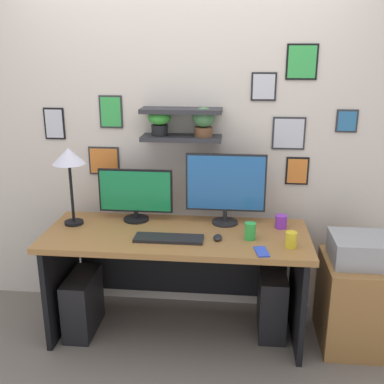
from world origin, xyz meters
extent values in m
plane|color=#70665B|center=(0.00, 0.00, 0.00)|extent=(8.00, 8.00, 0.00)
cube|color=beige|center=(0.00, 0.44, 1.35)|extent=(4.40, 0.04, 2.70)
cube|color=#2D2D33|center=(0.00, 0.32, 1.33)|extent=(0.55, 0.20, 0.03)
cube|color=#2D2D33|center=(0.00, 0.32, 1.51)|extent=(0.55, 0.20, 0.03)
cylinder|color=brown|center=(0.15, 0.32, 1.37)|extent=(0.13, 0.13, 0.06)
ellipsoid|color=#46804B|center=(0.15, 0.32, 1.47)|extent=(0.15, 0.15, 0.13)
cylinder|color=black|center=(-0.15, 0.32, 1.38)|extent=(0.11, 0.11, 0.07)
ellipsoid|color=green|center=(-0.15, 0.32, 1.47)|extent=(0.16, 0.16, 0.10)
cube|color=#2D2D33|center=(-0.52, 0.42, 1.49)|extent=(0.17, 0.02, 0.23)
cube|color=green|center=(-0.52, 0.41, 1.49)|extent=(0.14, 0.00, 0.21)
cube|color=black|center=(-0.94, 0.42, 1.40)|extent=(0.15, 0.02, 0.23)
cube|color=silver|center=(-0.94, 0.41, 1.40)|extent=(0.13, 0.00, 0.20)
cube|color=#2D2D33|center=(1.12, 0.42, 1.45)|extent=(0.14, 0.02, 0.16)
cube|color=teal|center=(1.12, 0.41, 1.45)|extent=(0.12, 0.00, 0.13)
cube|color=#2D2D33|center=(-0.59, 0.42, 1.13)|extent=(0.23, 0.02, 0.21)
cube|color=orange|center=(-0.59, 0.41, 1.13)|extent=(0.20, 0.00, 0.18)
cube|color=#2D2D33|center=(0.74, 0.42, 1.35)|extent=(0.23, 0.02, 0.23)
cube|color=silver|center=(0.74, 0.41, 1.35)|extent=(0.20, 0.00, 0.20)
cube|color=black|center=(0.55, 0.42, 1.67)|extent=(0.17, 0.02, 0.19)
cube|color=silver|center=(0.55, 0.41, 1.67)|extent=(0.15, 0.00, 0.17)
cube|color=black|center=(0.79, 0.42, 1.83)|extent=(0.21, 0.02, 0.23)
cube|color=green|center=(0.79, 0.41, 1.83)|extent=(0.18, 0.00, 0.21)
cube|color=black|center=(0.81, 0.42, 1.09)|extent=(0.16, 0.02, 0.20)
cube|color=orange|center=(0.81, 0.41, 1.09)|extent=(0.14, 0.00, 0.18)
cube|color=#9E6B38|center=(0.00, 0.00, 0.73)|extent=(1.75, 0.68, 0.04)
cube|color=black|center=(-0.81, 0.00, 0.35)|extent=(0.04, 0.62, 0.71)
cube|color=black|center=(0.81, 0.00, 0.35)|extent=(0.04, 0.62, 0.71)
cube|color=black|center=(0.00, 0.30, 0.39)|extent=(1.55, 0.02, 0.50)
cylinder|color=black|center=(-0.31, 0.21, 0.76)|extent=(0.18, 0.18, 0.02)
cylinder|color=black|center=(-0.31, 0.21, 0.80)|extent=(0.03, 0.03, 0.06)
cube|color=black|center=(-0.31, 0.22, 0.97)|extent=(0.52, 0.02, 0.31)
cube|color=#198C4C|center=(-0.31, 0.21, 0.97)|extent=(0.50, 0.00, 0.28)
cylinder|color=black|center=(0.31, 0.21, 0.76)|extent=(0.18, 0.18, 0.02)
cylinder|color=black|center=(0.31, 0.21, 0.81)|extent=(0.03, 0.03, 0.09)
cube|color=black|center=(0.31, 0.22, 1.04)|extent=(0.55, 0.02, 0.40)
cube|color=#2866B2|center=(0.31, 0.21, 1.04)|extent=(0.52, 0.00, 0.38)
cube|color=black|center=(-0.03, -0.12, 0.76)|extent=(0.44, 0.14, 0.02)
ellipsoid|color=black|center=(0.28, -0.08, 0.77)|extent=(0.06, 0.09, 0.03)
cylinder|color=black|center=(-0.73, 0.09, 0.76)|extent=(0.13, 0.13, 0.02)
cylinder|color=black|center=(-0.73, 0.09, 0.97)|extent=(0.02, 0.02, 0.41)
cone|color=silver|center=(-0.73, 0.09, 1.23)|extent=(0.22, 0.22, 0.11)
cube|color=blue|center=(0.55, -0.25, 0.76)|extent=(0.09, 0.15, 0.01)
cylinder|color=purple|center=(0.70, 0.16, 0.80)|extent=(0.08, 0.08, 0.09)
cylinder|color=yellow|center=(0.73, -0.16, 0.80)|extent=(0.07, 0.07, 0.10)
cylinder|color=green|center=(0.48, -0.05, 0.81)|extent=(0.07, 0.07, 0.11)
cube|color=#9E6B38|center=(1.20, 0.00, 0.30)|extent=(0.44, 0.50, 0.60)
cube|color=#9E9EA3|center=(1.20, 0.00, 0.69)|extent=(0.38, 0.34, 0.17)
cube|color=black|center=(-0.66, -0.05, 0.21)|extent=(0.18, 0.40, 0.42)
cube|color=black|center=(0.66, 0.08, 0.23)|extent=(0.18, 0.40, 0.45)
camera|label=1|loc=(0.38, -2.77, 1.91)|focal=42.62mm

